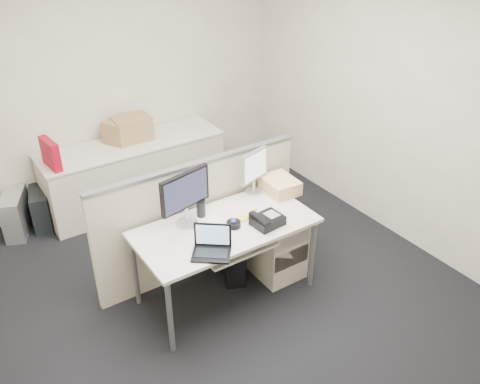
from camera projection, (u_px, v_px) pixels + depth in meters
floor at (226, 294)px, 4.55m from camera, size 4.00×4.50×0.01m
wall_back at (114, 81)px, 5.49m from camera, size 4.00×0.02×2.70m
wall_right at (402, 106)px, 4.83m from camera, size 0.02×4.50×2.70m
desk at (225, 232)px, 4.21m from camera, size 1.50×0.75×0.73m
keyboard_tray at (237, 247)px, 4.11m from camera, size 0.62×0.32×0.02m
drawer_pedestal at (273, 241)px, 4.68m from camera, size 0.40×0.55×0.65m
cubicle_partition at (199, 219)px, 4.59m from camera, size 2.00×0.06×1.10m
back_counter at (135, 173)px, 5.76m from camera, size 2.00×0.60×0.72m
monitor_main at (185, 199)px, 4.08m from camera, size 0.50×0.28×0.48m
monitor_small at (254, 173)px, 4.55m from camera, size 0.37×0.25×0.41m
laptop at (211, 243)px, 3.78m from camera, size 0.36×0.35×0.22m
trackball at (234, 224)px, 4.16m from camera, size 0.16×0.16×0.05m
desk_phone at (268, 221)px, 4.18m from camera, size 0.26×0.22×0.08m
paper_stack at (209, 226)px, 4.17m from camera, size 0.30×0.35×0.01m
sticky_pad at (243, 218)px, 4.26m from camera, size 0.08×0.08×0.01m
travel_mug at (201, 209)px, 4.25m from camera, size 0.09×0.09×0.16m
banana at (252, 213)px, 4.31m from camera, size 0.16×0.11×0.04m
cellphone at (206, 228)px, 4.14m from camera, size 0.08×0.10×0.01m
manila_folders at (280, 185)px, 4.64m from camera, size 0.28×0.35×0.13m
keyboard at (235, 249)px, 4.04m from camera, size 0.48×0.18×0.03m
pc_tower_desk at (233, 256)px, 4.69m from camera, size 0.33×0.47×0.41m
pc_tower_spare_dark at (41, 208)px, 5.40m from camera, size 0.28×0.47×0.41m
pc_tower_spare_silver at (16, 214)px, 5.27m from camera, size 0.37×0.52×0.45m
cardboard_box_left at (122, 131)px, 5.57m from camera, size 0.44×0.40×0.27m
cardboard_box_right at (132, 129)px, 5.59m from camera, size 0.40×0.32×0.28m
red_binder at (51, 155)px, 5.00m from camera, size 0.11×0.34×0.31m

